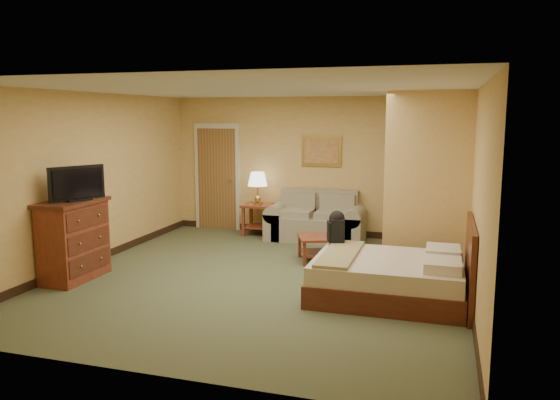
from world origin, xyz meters
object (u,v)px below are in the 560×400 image
at_px(loveseat, 316,224).
at_px(coffee_table, 319,243).
at_px(bed, 394,277).
at_px(dresser, 74,240).

distance_m(loveseat, coffee_table, 1.50).
relative_size(loveseat, bed, 0.92).
xyz_separation_m(loveseat, bed, (1.67, -2.89, -0.01)).
bearing_deg(bed, loveseat, 119.96).
relative_size(loveseat, coffee_table, 2.17).
distance_m(dresser, bed, 4.33).
bearing_deg(loveseat, coffee_table, -75.00).
xyz_separation_m(dresser, bed, (4.30, 0.47, -0.28)).
bearing_deg(bed, dresser, -173.75).
bearing_deg(loveseat, dresser, -128.09).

